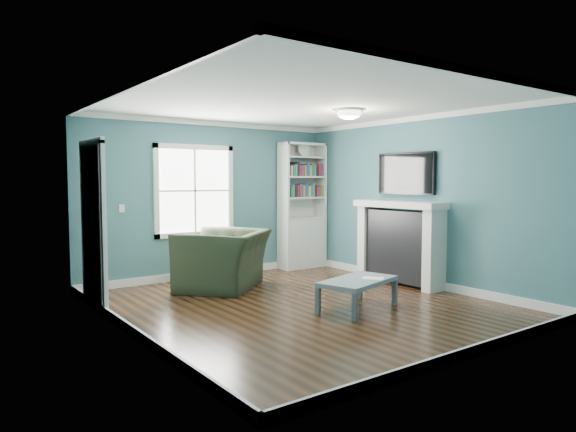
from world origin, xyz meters
TOP-DOWN VIEW (x-y plane):
  - floor at (0.00, 0.00)m, footprint 5.00×5.00m
  - room_walls at (0.00, 0.00)m, footprint 5.00×5.00m
  - trim at (0.00, 0.00)m, footprint 4.50×5.00m
  - window at (-0.30, 2.49)m, footprint 1.40×0.06m
  - bookshelf at (1.77, 2.30)m, footprint 0.90×0.35m
  - fireplace at (2.08, 0.20)m, footprint 0.44×1.58m
  - tv at (2.20, 0.20)m, footprint 0.06×1.10m
  - door at (-2.22, 1.40)m, footprint 0.12×0.98m
  - ceiling_fixture at (0.90, 0.10)m, footprint 0.38×0.38m
  - light_switch at (-1.50, 2.48)m, footprint 0.08×0.01m
  - recliner at (-0.29, 1.55)m, footprint 1.57×1.52m
  - coffee_table at (0.45, -0.57)m, footprint 1.17×0.84m
  - paper_sheet at (0.64, -0.65)m, footprint 0.32×0.33m

SIDE VIEW (x-z plane):
  - floor at x=0.00m, z-range 0.00..0.00m
  - coffee_table at x=0.45m, z-range 0.14..0.53m
  - paper_sheet at x=0.64m, z-range 0.38..0.39m
  - recliner at x=-0.29m, z-range 0.00..1.16m
  - fireplace at x=2.08m, z-range -0.01..1.29m
  - bookshelf at x=1.77m, z-range -0.23..2.08m
  - door at x=-2.22m, z-range -0.01..2.16m
  - light_switch at x=-1.50m, z-range 1.14..1.26m
  - trim at x=0.00m, z-range -0.06..2.54m
  - window at x=-0.30m, z-range 0.70..2.20m
  - room_walls at x=0.00m, z-range -0.92..4.08m
  - tv at x=2.20m, z-range 1.40..2.05m
  - ceiling_fixture at x=0.90m, z-range 2.47..2.63m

